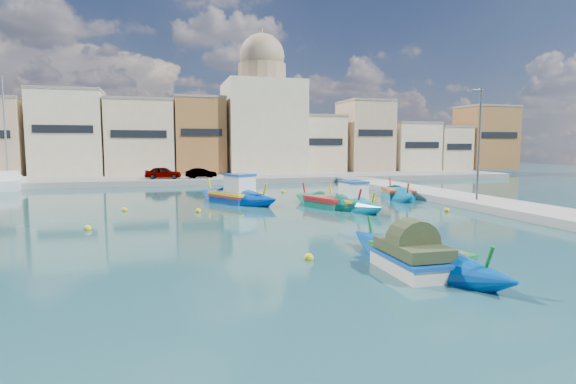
{
  "coord_description": "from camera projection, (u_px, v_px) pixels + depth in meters",
  "views": [
    {
      "loc": [
        -3.34,
        -19.95,
        4.21
      ],
      "look_at": [
        4.0,
        6.0,
        1.4
      ],
      "focal_mm": 28.0,
      "sensor_mm": 36.0,
      "label": 1
    }
  ],
  "objects": [
    {
      "name": "ground",
      "position": [
        239.0,
        238.0,
        20.43
      ],
      "size": [
        160.0,
        160.0,
        0.0
      ],
      "primitive_type": "plane",
      "color": "#153F3F",
      "rests_on": "ground"
    },
    {
      "name": "east_quay",
      "position": [
        556.0,
        216.0,
        25.28
      ],
      "size": [
        4.0,
        70.0,
        0.5
      ],
      "primitive_type": "cube",
      "color": "gray",
      "rests_on": "ground"
    },
    {
      "name": "north_quay",
      "position": [
        192.0,
        180.0,
        51.03
      ],
      "size": [
        80.0,
        8.0,
        0.6
      ],
      "primitive_type": "cube",
      "color": "gray",
      "rests_on": "ground"
    },
    {
      "name": "north_townhouses",
      "position": [
        239.0,
        139.0,
        59.4
      ],
      "size": [
        83.2,
        7.87,
        10.19
      ],
      "color": "beige",
      "rests_on": "ground"
    },
    {
      "name": "church_block",
      "position": [
        262.0,
        114.0,
        60.55
      ],
      "size": [
        10.0,
        10.0,
        19.1
      ],
      "color": "beige",
      "rests_on": "ground"
    },
    {
      "name": "quay_street_lamp",
      "position": [
        478.0,
        143.0,
        30.45
      ],
      "size": [
        1.18,
        0.16,
        8.0
      ],
      "color": "#595B60",
      "rests_on": "ground"
    },
    {
      "name": "parked_cars",
      "position": [
        95.0,
        174.0,
        46.79
      ],
      "size": [
        26.19,
        2.21,
        1.3
      ],
      "color": "#4C1919",
      "rests_on": "north_quay"
    },
    {
      "name": "luzzu_turquoise_cabin",
      "position": [
        350.0,
        203.0,
        30.36
      ],
      "size": [
        2.38,
        9.01,
        2.87
      ],
      "color": "#007D9E",
      "rests_on": "ground"
    },
    {
      "name": "luzzu_blue_cabin",
      "position": [
        236.0,
        197.0,
        33.14
      ],
      "size": [
        6.4,
        9.19,
        3.27
      ],
      "color": "#0039A5",
      "rests_on": "ground"
    },
    {
      "name": "luzzu_cyan_mid",
      "position": [
        398.0,
        194.0,
        36.19
      ],
      "size": [
        4.31,
        8.72,
        2.51
      ],
      "color": "#00659B",
      "rests_on": "ground"
    },
    {
      "name": "luzzu_green",
      "position": [
        330.0,
        203.0,
        30.79
      ],
      "size": [
        4.68,
        8.25,
        2.53
      ],
      "color": "#0B7457",
      "rests_on": "ground"
    },
    {
      "name": "luzzu_blue_south",
      "position": [
        419.0,
        259.0,
        15.68
      ],
      "size": [
        3.14,
        8.43,
        2.38
      ],
      "color": "#00429E",
      "rests_on": "ground"
    },
    {
      "name": "tender_near",
      "position": [
        412.0,
        258.0,
        14.9
      ],
      "size": [
        1.78,
        3.18,
        1.55
      ],
      "color": "beige",
      "rests_on": "ground"
    },
    {
      "name": "yacht_north",
      "position": [
        12.0,
        183.0,
        44.75
      ],
      "size": [
        3.32,
        8.9,
        11.61
      ],
      "color": "white",
      "rests_on": "ground"
    },
    {
      "name": "mooring_buoys",
      "position": [
        249.0,
        210.0,
        28.67
      ],
      "size": [
        21.42,
        23.53,
        0.36
      ],
      "color": "yellow",
      "rests_on": "ground"
    }
  ]
}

